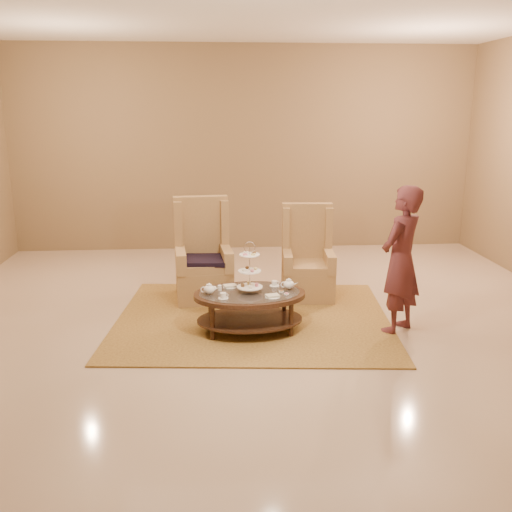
{
  "coord_description": "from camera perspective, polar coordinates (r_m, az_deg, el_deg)",
  "views": [
    {
      "loc": [
        -0.54,
        -6.01,
        2.45
      ],
      "look_at": [
        -0.08,
        0.2,
        0.83
      ],
      "focal_mm": 40.0,
      "sensor_mm": 36.0,
      "label": 1
    }
  ],
  "objects": [
    {
      "name": "ground",
      "position": [
        6.51,
        0.85,
        -7.48
      ],
      "size": [
        8.0,
        8.0,
        0.0
      ],
      "primitive_type": "plane",
      "color": "#C8AF95",
      "rests_on": "ground"
    },
    {
      "name": "tea_table",
      "position": [
        6.36,
        -0.63,
        -4.37
      ],
      "size": [
        1.28,
        0.92,
        1.04
      ],
      "rotation": [
        0.0,
        0.0,
        0.05
      ],
      "color": "black",
      "rests_on": "ground"
    },
    {
      "name": "rug",
      "position": [
        6.84,
        -0.31,
        -6.28
      ],
      "size": [
        3.44,
        2.95,
        0.02
      ],
      "rotation": [
        0.0,
        0.0,
        -0.09
      ],
      "color": "#A9893C",
      "rests_on": "ground"
    },
    {
      "name": "ceiling",
      "position": [
        6.51,
        0.85,
        -7.48
      ],
      "size": [
        8.0,
        8.0,
        0.02
      ],
      "primitive_type": "cube",
      "color": "silver",
      "rests_on": "ground"
    },
    {
      "name": "armchair_right",
      "position": [
        7.59,
        5.14,
        -1.03
      ],
      "size": [
        0.71,
        0.73,
        1.23
      ],
      "rotation": [
        0.0,
        0.0,
        -0.07
      ],
      "color": "tan",
      "rests_on": "ground"
    },
    {
      "name": "armchair_left",
      "position": [
        7.53,
        -5.3,
        -0.86
      ],
      "size": [
        0.78,
        0.8,
        1.32
      ],
      "rotation": [
        0.0,
        0.0,
        0.09
      ],
      "color": "tan",
      "rests_on": "ground"
    },
    {
      "name": "wall_back",
      "position": [
        10.05,
        -1.15,
        10.62
      ],
      "size": [
        8.0,
        0.04,
        3.5
      ],
      "primitive_type": "cube",
      "color": "olive",
      "rests_on": "ground"
    },
    {
      "name": "person",
      "position": [
        6.45,
        14.28,
        -0.41
      ],
      "size": [
        0.71,
        0.7,
        1.65
      ],
      "rotation": [
        0.0,
        0.0,
        3.9
      ],
      "color": "#572528",
      "rests_on": "ground"
    }
  ]
}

